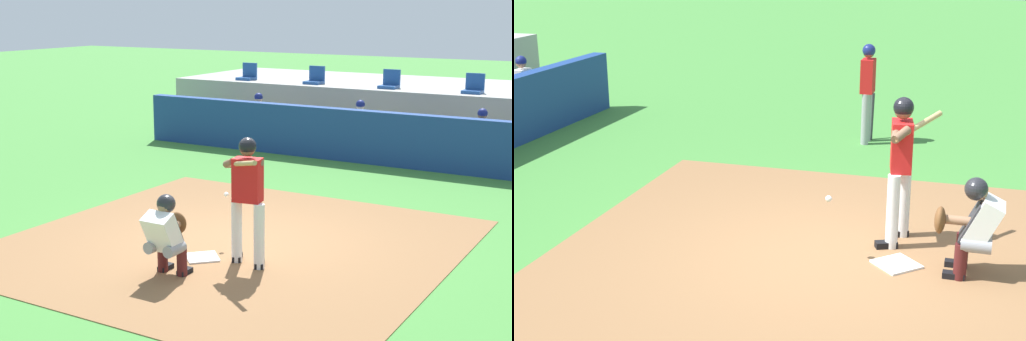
% 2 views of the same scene
% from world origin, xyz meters
% --- Properties ---
extents(ground_plane, '(80.00, 80.00, 0.00)m').
position_xyz_m(ground_plane, '(0.00, 0.00, 0.00)').
color(ground_plane, '#428438').
extents(dirt_infield, '(6.40, 6.40, 0.01)m').
position_xyz_m(dirt_infield, '(0.00, 0.00, 0.01)').
color(dirt_infield, olive).
rests_on(dirt_infield, ground).
extents(home_plate, '(0.62, 0.62, 0.02)m').
position_xyz_m(home_plate, '(0.00, -0.80, 0.02)').
color(home_plate, white).
rests_on(home_plate, dirt_infield).
extents(batter_at_plate, '(0.78, 0.66, 1.80)m').
position_xyz_m(batter_at_plate, '(0.69, -0.70, 1.04)').
color(batter_at_plate, silver).
rests_on(batter_at_plate, ground).
extents(catcher_crouched, '(0.48, 1.94, 1.13)m').
position_xyz_m(catcher_crouched, '(-0.01, -1.59, 0.61)').
color(catcher_crouched, gray).
rests_on(catcher_crouched, ground).
extents(on_deck_batter, '(0.58, 0.23, 1.79)m').
position_xyz_m(on_deck_batter, '(5.25, 0.48, 1.02)').
color(on_deck_batter, '#99999E').
rests_on(on_deck_batter, ground).
extents(dugout_player_3, '(0.49, 0.70, 1.30)m').
position_xyz_m(dugout_player_3, '(5.05, 7.34, 0.67)').
color(dugout_player_3, '#939399').
rests_on(dugout_player_3, ground).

